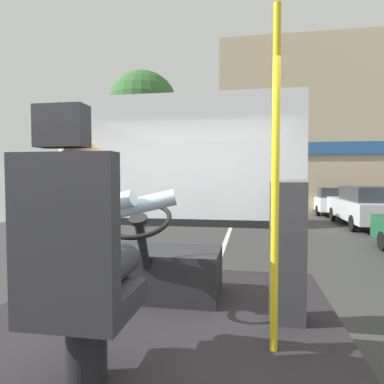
# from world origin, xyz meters

# --- Properties ---
(ground) EXTENTS (18.00, 44.00, 0.06)m
(ground) POSITION_xyz_m (0.00, 8.80, -0.02)
(ground) COLOR #363636
(driver_seat) EXTENTS (0.48, 0.48, 1.33)m
(driver_seat) POSITION_xyz_m (-0.14, -0.63, 1.36)
(driver_seat) COLOR black
(driver_seat) RESTS_ON bus_floor
(bus_driver) EXTENTS (0.80, 0.54, 0.74)m
(bus_driver) POSITION_xyz_m (-0.14, -0.51, 1.54)
(bus_driver) COLOR #282833
(bus_driver) RESTS_ON driver_seat
(steering_console) EXTENTS (1.10, 0.97, 0.83)m
(steering_console) POSITION_xyz_m (-0.14, 0.70, 1.02)
(steering_console) COLOR black
(steering_console) RESTS_ON bus_floor
(handrail_pole) EXTENTS (0.04, 0.04, 2.00)m
(handrail_pole) POSITION_xyz_m (0.80, -0.07, 1.80)
(handrail_pole) COLOR yellow
(handrail_pole) RESTS_ON bus_floor
(fare_box) EXTENTS (0.24, 0.22, 1.01)m
(fare_box) POSITION_xyz_m (0.92, 0.37, 1.30)
(fare_box) COLOR #333338
(fare_box) RESTS_ON bus_floor
(windshield_panel) EXTENTS (2.50, 0.08, 1.48)m
(windshield_panel) POSITION_xyz_m (0.00, 1.62, 1.84)
(windshield_panel) COLOR silver
(street_tree) EXTENTS (2.48, 2.48, 5.59)m
(street_tree) POSITION_xyz_m (-3.15, 9.74, 4.31)
(street_tree) COLOR #4C3828
(street_tree) RESTS_ON ground
(shop_building) EXTENTS (11.48, 5.11, 8.67)m
(shop_building) POSITION_xyz_m (4.85, 17.42, 4.33)
(shop_building) COLOR tan
(shop_building) RESTS_ON ground
(parked_car_silver) EXTENTS (1.91, 4.47, 1.47)m
(parked_car_silver) POSITION_xyz_m (4.89, 11.05, 0.75)
(parked_car_silver) COLOR silver
(parked_car_silver) RESTS_ON ground
(parked_car_white) EXTENTS (1.83, 4.40, 1.29)m
(parked_car_white) POSITION_xyz_m (4.60, 15.51, 0.67)
(parked_car_white) COLOR silver
(parked_car_white) RESTS_ON ground
(parked_car_black) EXTENTS (2.02, 4.46, 1.32)m
(parked_car_black) POSITION_xyz_m (4.70, 20.78, 0.68)
(parked_car_black) COLOR black
(parked_car_black) RESTS_ON ground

